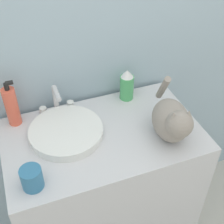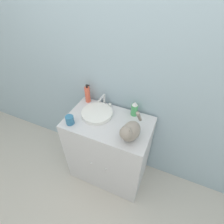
{
  "view_description": "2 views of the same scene",
  "coord_description": "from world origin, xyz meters",
  "px_view_note": "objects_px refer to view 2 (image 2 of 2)",
  "views": [
    {
      "loc": [
        -0.3,
        -0.65,
        1.8
      ],
      "look_at": [
        0.03,
        0.21,
        1.03
      ],
      "focal_mm": 50.0,
      "sensor_mm": 36.0,
      "label": 1
    },
    {
      "loc": [
        0.52,
        -0.83,
        2.05
      ],
      "look_at": [
        0.04,
        0.25,
        1.02
      ],
      "focal_mm": 28.0,
      "sensor_mm": 36.0,
      "label": 2
    }
  ],
  "objects_px": {
    "cup": "(70,120)",
    "soap_bottle": "(88,94)",
    "spray_bottle": "(134,109)",
    "cat": "(130,131)"
  },
  "relations": [
    {
      "from": "soap_bottle",
      "to": "cup",
      "type": "bearing_deg",
      "value": -87.62
    },
    {
      "from": "cup",
      "to": "soap_bottle",
      "type": "bearing_deg",
      "value": 92.38
    },
    {
      "from": "cat",
      "to": "spray_bottle",
      "type": "bearing_deg",
      "value": -157.44
    },
    {
      "from": "spray_bottle",
      "to": "cup",
      "type": "relative_size",
      "value": 1.82
    },
    {
      "from": "spray_bottle",
      "to": "soap_bottle",
      "type": "bearing_deg",
      "value": 179.38
    },
    {
      "from": "soap_bottle",
      "to": "spray_bottle",
      "type": "relative_size",
      "value": 1.39
    },
    {
      "from": "spray_bottle",
      "to": "cat",
      "type": "bearing_deg",
      "value": -78.42
    },
    {
      "from": "soap_bottle",
      "to": "spray_bottle",
      "type": "distance_m",
      "value": 0.52
    },
    {
      "from": "spray_bottle",
      "to": "cup",
      "type": "bearing_deg",
      "value": -144.62
    },
    {
      "from": "cat",
      "to": "soap_bottle",
      "type": "height_order",
      "value": "cat"
    }
  ]
}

